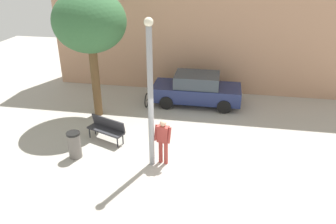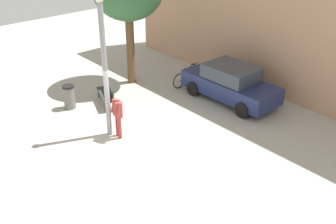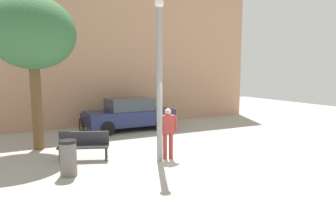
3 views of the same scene
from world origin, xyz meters
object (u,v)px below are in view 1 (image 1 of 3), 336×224
object	(u,v)px
lamppost	(150,93)
park_bench	(107,128)
plaza_tree	(90,22)
bicycle_black	(149,95)
trash_bin	(74,145)
person_by_lamppost	(163,139)
parked_car_navy	(197,89)

from	to	relation	value
lamppost	park_bench	size ratio (longest dim) A/B	3.02
park_bench	plaza_tree	world-z (taller)	plaza_tree
bicycle_black	trash_bin	world-z (taller)	trash_bin
person_by_lamppost	parked_car_navy	distance (m)	5.32
park_bench	trash_bin	world-z (taller)	trash_bin
park_bench	trash_bin	xyz separation A→B (m)	(-0.72, -1.36, -0.04)
lamppost	trash_bin	world-z (taller)	lamppost
lamppost	parked_car_navy	xyz separation A→B (m)	(1.01, 5.42, -1.91)
lamppost	park_bench	world-z (taller)	lamppost
bicycle_black	parked_car_navy	distance (m)	2.35
person_by_lamppost	lamppost	bearing A→B (deg)	-159.40
park_bench	plaza_tree	size ratio (longest dim) A/B	0.30
park_bench	trash_bin	bearing A→B (deg)	-117.80
person_by_lamppost	plaza_tree	world-z (taller)	plaza_tree
plaza_tree	parked_car_navy	world-z (taller)	plaza_tree
person_by_lamppost	parked_car_navy	bearing A→B (deg)	83.14
bicycle_black	trash_bin	bearing A→B (deg)	-106.22
lamppost	park_bench	xyz separation A→B (m)	(-2.10, 1.31, -2.13)
park_bench	parked_car_navy	bearing A→B (deg)	52.85
person_by_lamppost	bicycle_black	bearing A→B (deg)	108.30
trash_bin	park_bench	bearing A→B (deg)	62.20
lamppost	person_by_lamppost	world-z (taller)	lamppost
bicycle_black	person_by_lamppost	bearing A→B (deg)	-71.70
lamppost	plaza_tree	size ratio (longest dim) A/B	0.91
plaza_tree	lamppost	bearing A→B (deg)	-46.41
park_bench	trash_bin	distance (m)	1.54
bicycle_black	lamppost	bearing A→B (deg)	-75.96
park_bench	bicycle_black	world-z (taller)	bicycle_black
park_bench	bicycle_black	size ratio (longest dim) A/B	0.92
trash_bin	person_by_lamppost	bearing A→B (deg)	3.38
plaza_tree	parked_car_navy	distance (m)	5.81
park_bench	parked_car_navy	distance (m)	5.15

